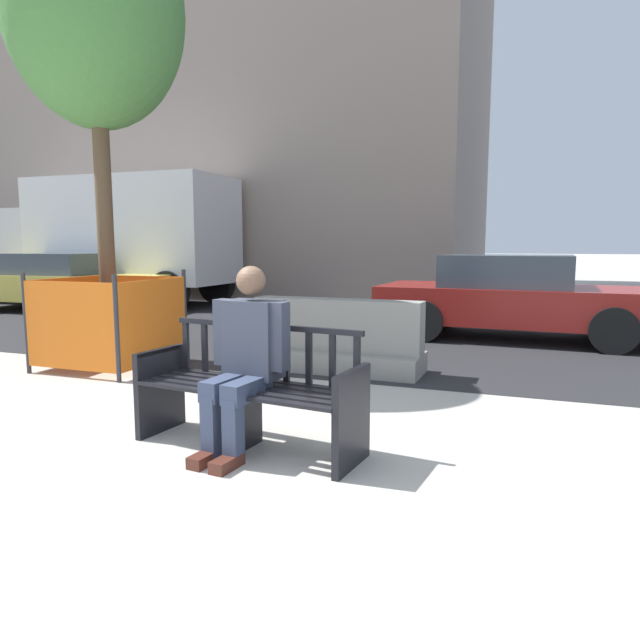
# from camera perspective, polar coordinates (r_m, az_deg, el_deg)

# --- Properties ---
(ground_plane) EXTENTS (200.00, 200.00, 0.00)m
(ground_plane) POSITION_cam_1_polar(r_m,az_deg,el_deg) (3.84, -11.83, -14.99)
(ground_plane) COLOR #B7B2A8
(street_asphalt) EXTENTS (120.00, 12.00, 0.01)m
(street_asphalt) POSITION_cam_1_polar(r_m,az_deg,el_deg) (11.94, 10.97, 0.36)
(street_asphalt) COLOR #28282B
(street_asphalt) RESTS_ON ground
(street_bench) EXTENTS (1.74, 0.71, 0.88)m
(street_bench) POSITION_cam_1_polar(r_m,az_deg,el_deg) (4.17, -7.09, -7.31)
(street_bench) COLOR black
(street_bench) RESTS_ON ground
(seated_person) EXTENTS (0.59, 0.75, 1.31)m
(seated_person) POSITION_cam_1_polar(r_m,az_deg,el_deg) (4.06, -7.45, -3.50)
(seated_person) COLOR #383D4C
(seated_person) RESTS_ON ground
(jersey_barrier_centre) EXTENTS (2.01, 0.72, 0.84)m
(jersey_barrier_centre) POSITION_cam_1_polar(r_m,az_deg,el_deg) (6.66, 1.71, -2.18)
(jersey_barrier_centre) COLOR gray
(jersey_barrier_centre) RESTS_ON ground
(street_tree) EXTENTS (1.98, 1.98, 5.38)m
(street_tree) POSITION_cam_1_polar(r_m,az_deg,el_deg) (7.68, -21.60, 26.71)
(street_tree) COLOR brown
(street_tree) RESTS_ON ground
(construction_fence) EXTENTS (1.32, 1.32, 1.16)m
(construction_fence) POSITION_cam_1_polar(r_m,az_deg,el_deg) (7.29, -20.28, 0.09)
(construction_fence) COLOR #2D2D33
(construction_fence) RESTS_ON ground
(car_taxi_near) EXTENTS (4.83, 2.15, 1.28)m
(car_taxi_near) POSITION_cam_1_polar(r_m,az_deg,el_deg) (13.90, -24.11, 3.48)
(car_taxi_near) COLOR #DBC64C
(car_taxi_near) RESTS_ON ground
(car_sedan_mid) EXTENTS (4.23, 1.99, 1.31)m
(car_sedan_mid) POSITION_cam_1_polar(r_m,az_deg,el_deg) (9.38, 18.86, 2.17)
(car_sedan_mid) COLOR maroon
(car_sedan_mid) RESTS_ON ground
(delivery_truck) EXTENTS (6.82, 2.38, 3.05)m
(delivery_truck) POSITION_cam_1_polar(r_m,az_deg,el_deg) (15.28, -20.49, 7.89)
(delivery_truck) COLOR silver
(delivery_truck) RESTS_ON ground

